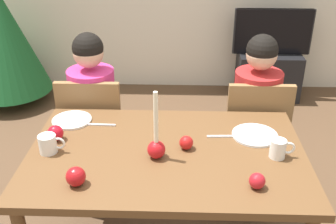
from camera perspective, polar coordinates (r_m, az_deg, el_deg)
The scene contains 19 objects.
dining_table at distance 2.10m, azimuth -0.19°, elevation -7.46°, with size 1.40×0.90×0.75m.
chair_left at distance 2.75m, azimuth -10.35°, elevation -2.53°, with size 0.40×0.40×0.90m.
chair_right at distance 2.74m, azimuth 12.04°, elevation -2.90°, with size 0.40×0.40×0.90m.
person_left_child at distance 2.75m, azimuth -10.32°, elevation -1.15°, with size 0.30×0.30×1.17m.
person_right_child at distance 2.74m, azimuth 12.05°, elevation -1.52°, with size 0.30×0.30×1.17m.
tv_stand at distance 4.43m, azimuth 13.88°, elevation 5.10°, with size 0.64×0.40×0.48m, color black.
tv at distance 4.28m, azimuth 14.59°, elevation 10.92°, with size 0.79×0.05×0.46m.
christmas_tree at distance 4.33m, azimuth -22.35°, elevation 9.66°, with size 0.83×0.83×1.32m.
candle_centerpiece at distance 1.97m, azimuth -1.67°, elevation -4.67°, with size 0.09×0.09×0.36m.
plate_left at distance 2.39m, azimuth -13.42°, elevation -1.12°, with size 0.22×0.22×0.01m, color white.
plate_right at distance 2.23m, azimuth 12.16°, elevation -3.20°, with size 0.24×0.24×0.01m, color silver.
mug_left at distance 2.11m, azimuth -16.54°, elevation -4.35°, with size 0.13×0.09×0.10m.
mug_right at distance 2.05m, azimuth 15.36°, elevation -5.01°, with size 0.12×0.08×0.10m.
fork_left at distance 2.31m, azimuth -9.62°, elevation -1.78°, with size 0.18×0.01×0.01m, color silver.
fork_right at distance 2.19m, azimuth 7.86°, elevation -3.42°, with size 0.18×0.01×0.01m, color silver.
apple_near_candle at distance 2.20m, azimuth -15.61°, elevation -2.88°, with size 0.08×0.08×0.08m, color red.
apple_by_left_plate at distance 1.85m, azimuth -12.89°, elevation -8.87°, with size 0.09×0.09×0.09m, color #AC1317.
apple_by_right_mug at distance 1.83m, azimuth 12.47°, elevation -9.48°, with size 0.07×0.07×0.07m, color #B51922.
apple_far_edge at distance 2.06m, azimuth 2.60°, elevation -4.34°, with size 0.07×0.07×0.07m, color red.
Camera 1 is at (0.07, -1.72, 1.87)m, focal length 43.16 mm.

